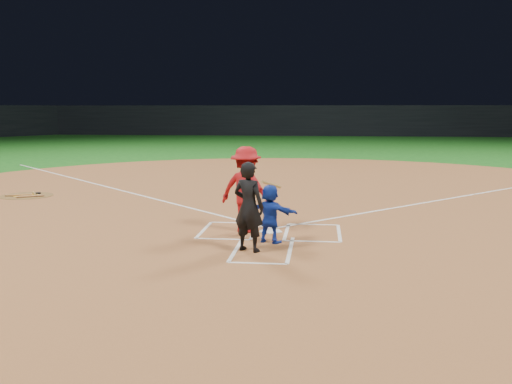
# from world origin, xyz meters

# --- Properties ---
(ground) EXTENTS (120.00, 120.00, 0.00)m
(ground) POSITION_xyz_m (0.00, 0.00, 0.00)
(ground) COLOR #155717
(ground) RESTS_ON ground
(home_plate_dirt) EXTENTS (28.00, 28.00, 0.01)m
(home_plate_dirt) POSITION_xyz_m (0.00, 6.00, 0.01)
(home_plate_dirt) COLOR brown
(home_plate_dirt) RESTS_ON ground
(stadium_wall_far) EXTENTS (80.00, 1.20, 3.20)m
(stadium_wall_far) POSITION_xyz_m (0.00, 48.00, 1.60)
(stadium_wall_far) COLOR black
(stadium_wall_far) RESTS_ON ground
(home_plate) EXTENTS (0.60, 0.60, 0.02)m
(home_plate) POSITION_xyz_m (0.00, 0.00, 0.02)
(home_plate) COLOR white
(home_plate) RESTS_ON home_plate_dirt
(on_deck_circle) EXTENTS (1.70, 1.70, 0.01)m
(on_deck_circle) POSITION_xyz_m (-8.49, 4.55, 0.02)
(on_deck_circle) COLOR brown
(on_deck_circle) RESTS_ON home_plate_dirt
(on_deck_logo) EXTENTS (0.80, 0.80, 0.00)m
(on_deck_logo) POSITION_xyz_m (-8.49, 4.55, 0.02)
(on_deck_logo) COLOR gold
(on_deck_logo) RESTS_ON on_deck_circle
(on_deck_bat_a) EXTENTS (0.52, 0.74, 0.06)m
(on_deck_bat_a) POSITION_xyz_m (-8.34, 4.80, 0.05)
(on_deck_bat_a) COLOR olive
(on_deck_bat_a) RESTS_ON on_deck_circle
(on_deck_bat_b) EXTENTS (0.81, 0.36, 0.06)m
(on_deck_bat_b) POSITION_xyz_m (-8.69, 4.45, 0.05)
(on_deck_bat_b) COLOR olive
(on_deck_bat_b) RESTS_ON on_deck_circle
(on_deck_bat_c) EXTENTS (0.77, 0.46, 0.06)m
(on_deck_bat_c) POSITION_xyz_m (-8.19, 4.25, 0.05)
(on_deck_bat_c) COLOR #A1693B
(on_deck_bat_c) RESTS_ON on_deck_circle
(bat_weight_donut) EXTENTS (0.19, 0.19, 0.05)m
(bat_weight_donut) POSITION_xyz_m (-8.29, 4.95, 0.05)
(bat_weight_donut) COLOR black
(bat_weight_donut) RESTS_ON on_deck_circle
(catcher) EXTENTS (1.22, 0.79, 1.26)m
(catcher) POSITION_xyz_m (0.08, -1.10, 0.64)
(catcher) COLOR #1636B6
(catcher) RESTS_ON home_plate_dirt
(umpire) EXTENTS (0.78, 0.66, 1.81)m
(umpire) POSITION_xyz_m (-0.28, -1.88, 0.92)
(umpire) COLOR black
(umpire) RESTS_ON home_plate_dirt
(chalk_markings) EXTENTS (28.35, 17.32, 0.01)m
(chalk_markings) POSITION_xyz_m (0.00, 5.29, 0.01)
(chalk_markings) COLOR white
(chalk_markings) RESTS_ON home_plate_dirt
(batter_at_plate) EXTENTS (1.52, 1.11, 1.99)m
(batter_at_plate) POSITION_xyz_m (-0.57, -0.05, 1.01)
(batter_at_plate) COLOR #AC1317
(batter_at_plate) RESTS_ON home_plate_dirt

